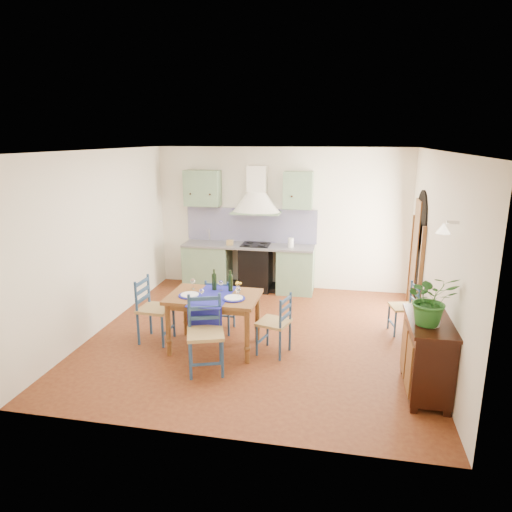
# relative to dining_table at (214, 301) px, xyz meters

# --- Properties ---
(floor) EXTENTS (5.00, 5.00, 0.00)m
(floor) POSITION_rel_dining_table_xyz_m (0.53, 0.52, -0.72)
(floor) COLOR #4F1F11
(floor) RESTS_ON ground
(back_wall) EXTENTS (5.00, 0.96, 2.80)m
(back_wall) POSITION_rel_dining_table_xyz_m (0.06, 2.81, 0.33)
(back_wall) COLOR silver
(back_wall) RESTS_ON ground
(right_wall) EXTENTS (0.26, 5.00, 2.80)m
(right_wall) POSITION_rel_dining_table_xyz_m (3.02, 0.80, 0.62)
(right_wall) COLOR silver
(right_wall) RESTS_ON ground
(left_wall) EXTENTS (0.04, 5.00, 2.80)m
(left_wall) POSITION_rel_dining_table_xyz_m (-1.97, 0.52, 0.68)
(left_wall) COLOR silver
(left_wall) RESTS_ON ground
(ceiling) EXTENTS (5.00, 5.00, 0.01)m
(ceiling) POSITION_rel_dining_table_xyz_m (0.53, 0.52, 2.09)
(ceiling) COLOR silver
(ceiling) RESTS_ON back_wall
(dining_table) EXTENTS (1.29, 0.97, 1.13)m
(dining_table) POSITION_rel_dining_table_xyz_m (0.00, 0.00, 0.00)
(dining_table) COLOR brown
(dining_table) RESTS_ON ground
(chair_near) EXTENTS (0.59, 0.59, 1.00)m
(chair_near) POSITION_rel_dining_table_xyz_m (0.06, -0.64, -0.20)
(chair_near) COLOR navy
(chair_near) RESTS_ON ground
(chair_far) EXTENTS (0.41, 0.41, 0.88)m
(chair_far) POSITION_rel_dining_table_xyz_m (-0.08, 0.58, -0.27)
(chair_far) COLOR navy
(chair_far) RESTS_ON ground
(chair_left) EXTENTS (0.48, 0.48, 0.98)m
(chair_left) POSITION_rel_dining_table_xyz_m (-0.96, 0.07, -0.21)
(chair_left) COLOR navy
(chair_left) RESTS_ON ground
(chair_right) EXTENTS (0.51, 0.51, 0.88)m
(chair_right) POSITION_rel_dining_table_xyz_m (0.89, -0.00, -0.26)
(chair_right) COLOR navy
(chair_right) RESTS_ON ground
(chair_spare) EXTENTS (0.45, 0.45, 0.81)m
(chair_spare) POSITION_rel_dining_table_xyz_m (2.76, 1.08, -0.30)
(chair_spare) COLOR navy
(chair_spare) RESTS_ON ground
(sideboard) EXTENTS (0.50, 1.05, 0.94)m
(sideboard) POSITION_rel_dining_table_xyz_m (2.79, -0.69, -0.21)
(sideboard) COLOR black
(sideboard) RESTS_ON ground
(potted_plant) EXTENTS (0.60, 0.53, 0.60)m
(potted_plant) POSITION_rel_dining_table_xyz_m (2.75, -0.81, 0.52)
(potted_plant) COLOR #21581E
(potted_plant) RESTS_ON sideboard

